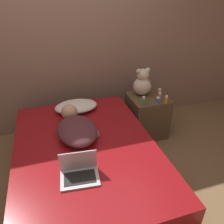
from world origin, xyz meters
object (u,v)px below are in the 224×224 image
person_lying (76,127)px  laptop (79,172)px  bottle_blue (158,100)px  bottle_green (144,101)px  pillow (76,106)px  bottle_amber (159,92)px  bottle_orange (166,99)px  teddy_bear (142,83)px  bottle_pink (160,96)px

person_lying → laptop: 0.61m
person_lying → bottle_blue: bearing=9.0°
person_lying → bottle_green: 0.93m
pillow → bottle_amber: bottle_amber is taller
pillow → laptop: (-0.15, -1.08, -0.01)m
bottle_blue → bottle_orange: bottle_orange is taller
bottle_amber → bottle_blue: bottle_amber is taller
pillow → bottle_green: 0.83m
pillow → teddy_bear: (0.90, 0.07, 0.16)m
pillow → bottle_amber: size_ratio=5.93×
person_lying → bottle_amber: (1.20, 0.47, 0.02)m
pillow → bottle_orange: bearing=-12.7°
bottle_blue → bottle_orange: bearing=-16.5°
person_lying → bottle_amber: size_ratio=8.53×
teddy_bear → bottle_pink: teddy_bear is taller
bottle_pink → bottle_green: (-0.25, -0.06, 0.00)m
laptop → bottle_amber: (1.28, 1.07, 0.05)m
person_lying → bottle_orange: 1.20m
teddy_bear → bottle_blue: (0.09, -0.28, -0.12)m
person_lying → bottle_green: size_ratio=7.01×
person_lying → bottle_amber: person_lying is taller
bottle_amber → bottle_green: (-0.32, -0.19, 0.01)m
laptop → bottle_orange: bearing=39.6°
person_lying → teddy_bear: teddy_bear is taller
bottle_green → bottle_blue: bearing=-4.7°
pillow → laptop: 1.09m
bottle_blue → bottle_orange: (0.10, -0.03, 0.01)m
bottle_amber → bottle_blue: bearing=-122.7°
laptop → teddy_bear: size_ratio=0.88×
bottle_blue → person_lying: bearing=-166.1°
bottle_blue → bottle_pink: bearing=48.9°
bottle_pink → bottle_orange: size_ratio=1.05×
bottle_amber → bottle_blue: 0.24m
person_lying → bottle_orange: person_lying is taller
bottle_blue → bottle_amber: bearing=57.3°
pillow → laptop: bearing=-97.9°
pillow → bottle_blue: 1.02m
laptop → bottle_blue: bearing=42.9°
bottle_orange → bottle_green: bearing=171.1°
bottle_pink → bottle_amber: (0.07, 0.13, -0.01)m
pillow → bottle_orange: bottle_orange is taller
laptop → bottle_amber: 1.67m
person_lying → laptop: (-0.08, -0.60, -0.03)m
bottle_blue → bottle_green: size_ratio=0.73×
teddy_bear → bottle_orange: size_ratio=3.84×
laptop → bottle_amber: bearing=45.7°
bottle_green → bottle_amber: bearing=30.4°
bottle_pink → bottle_green: bearing=-167.2°
laptop → bottle_green: laptop is taller
laptop → bottle_orange: size_ratio=3.40×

